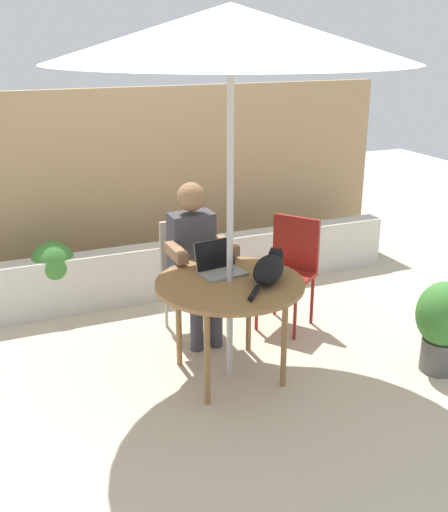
{
  "coord_description": "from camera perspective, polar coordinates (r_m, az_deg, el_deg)",
  "views": [
    {
      "loc": [
        -1.56,
        -3.55,
        2.3
      ],
      "look_at": [
        0.0,
        0.1,
        0.87
      ],
      "focal_mm": 43.51,
      "sensor_mm": 36.0,
      "label": 1
    }
  ],
  "objects": [
    {
      "name": "person_seated",
      "position": [
        4.77,
        -2.68,
        0.27
      ],
      "size": [
        0.48,
        0.48,
        1.24
      ],
      "color": "#3F3F47",
      "rests_on": "ground"
    },
    {
      "name": "planter_wall_low",
      "position": [
        5.69,
        -5.65,
        -1.35
      ],
      "size": [
        4.64,
        0.2,
        0.5
      ],
      "primitive_type": "cube",
      "color": "beige",
      "rests_on": "ground"
    },
    {
      "name": "potted_plant_near_fence",
      "position": [
        5.52,
        -15.37,
        -1.51
      ],
      "size": [
        0.37,
        0.37,
        0.64
      ],
      "color": "#595654",
      "rests_on": "ground"
    },
    {
      "name": "laptop",
      "position": [
        4.33,
        -0.51,
        -0.68
      ],
      "size": [
        0.33,
        0.29,
        0.21
      ],
      "color": "gray",
      "rests_on": "patio_table"
    },
    {
      "name": "chair_occupied",
      "position": [
        4.97,
        -3.29,
        -1.0
      ],
      "size": [
        0.4,
        0.4,
        0.9
      ],
      "color": "#B2A899",
      "rests_on": "ground"
    },
    {
      "name": "fence_back",
      "position": [
        6.09,
        -7.72,
        6.53
      ],
      "size": [
        5.15,
        0.08,
        1.83
      ],
      "primitive_type": "cube",
      "color": "tan",
      "rests_on": "ground"
    },
    {
      "name": "cat",
      "position": [
        4.19,
        4.19,
        -1.17
      ],
      "size": [
        0.48,
        0.51,
        0.17
      ],
      "color": "black",
      "rests_on": "patio_table"
    },
    {
      "name": "chair_empty",
      "position": [
        5.07,
        6.12,
        -0.64
      ],
      "size": [
        0.56,
        0.56,
        0.9
      ],
      "color": "maroon",
      "rests_on": "ground"
    },
    {
      "name": "ground_plane",
      "position": [
        4.5,
        0.51,
        -10.84
      ],
      "size": [
        14.0,
        14.0,
        0.0
      ],
      "primitive_type": "plane",
      "color": "beige"
    },
    {
      "name": "patio_umbrella",
      "position": [
        3.87,
        0.62,
        19.78
      ],
      "size": [
        2.24,
        2.24,
        2.47
      ],
      "color": "#B7B7BC",
      "rests_on": "ground"
    },
    {
      "name": "patio_table",
      "position": [
        4.21,
        0.54,
        -3.11
      ],
      "size": [
        1.01,
        1.01,
        0.72
      ],
      "color": "olive",
      "rests_on": "ground"
    },
    {
      "name": "potted_plant_by_chair",
      "position": [
        4.65,
        19.5,
        -5.72
      ],
      "size": [
        0.39,
        0.39,
        0.68
      ],
      "color": "#595654",
      "rests_on": "ground"
    }
  ]
}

